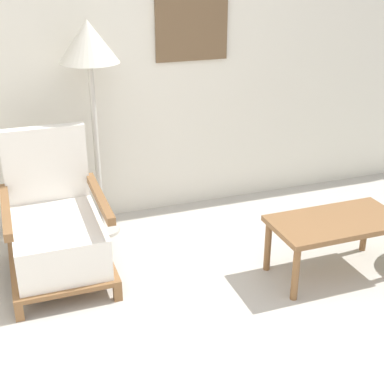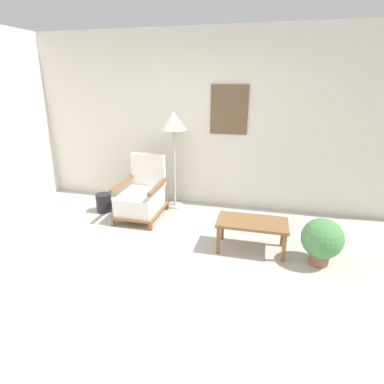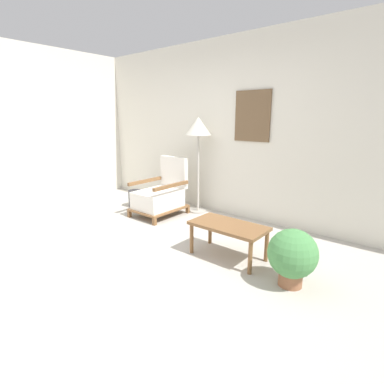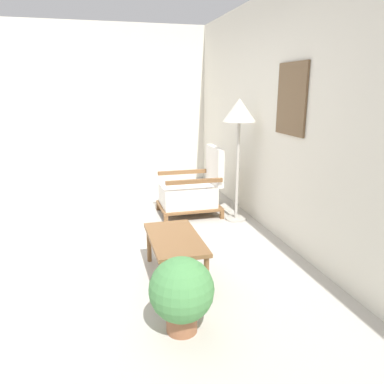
# 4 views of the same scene
# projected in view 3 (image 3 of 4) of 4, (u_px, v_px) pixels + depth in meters

# --- Properties ---
(ground_plane) EXTENTS (14.00, 14.00, 0.00)m
(ground_plane) POSITION_uv_depth(u_px,v_px,m) (110.00, 259.00, 3.32)
(ground_plane) COLOR #B7B2A8
(wall_back) EXTENTS (8.00, 0.09, 2.70)m
(wall_back) POSITION_uv_depth(u_px,v_px,m) (227.00, 129.00, 4.68)
(wall_back) COLOR silver
(wall_back) RESTS_ON ground_plane
(wall_left) EXTENTS (0.06, 8.00, 2.70)m
(wall_left) POSITION_uv_depth(u_px,v_px,m) (33.00, 128.00, 5.06)
(wall_left) COLOR silver
(wall_left) RESTS_ON ground_plane
(armchair) EXTENTS (0.62, 0.80, 0.91)m
(armchair) POSITION_uv_depth(u_px,v_px,m) (161.00, 195.00, 4.79)
(armchair) COLOR brown
(armchair) RESTS_ON ground_plane
(floor_lamp) EXTENTS (0.40, 0.40, 1.54)m
(floor_lamp) POSITION_uv_depth(u_px,v_px,m) (198.00, 131.00, 4.69)
(floor_lamp) COLOR #B7B2A8
(floor_lamp) RESTS_ON ground_plane
(coffee_table) EXTENTS (0.84, 0.44, 0.39)m
(coffee_table) POSITION_uv_depth(u_px,v_px,m) (228.00, 229.00, 3.31)
(coffee_table) COLOR brown
(coffee_table) RESTS_ON ground_plane
(vase) EXTENTS (0.24, 0.24, 0.29)m
(vase) POSITION_uv_depth(u_px,v_px,m) (135.00, 198.00, 5.27)
(vase) COLOR black
(vase) RESTS_ON ground_plane
(potted_plant) EXTENTS (0.46, 0.46, 0.55)m
(potted_plant) POSITION_uv_depth(u_px,v_px,m) (292.00, 255.00, 2.74)
(potted_plant) COLOR #935B3D
(potted_plant) RESTS_ON ground_plane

